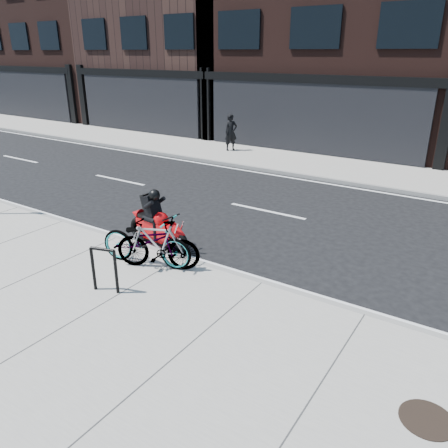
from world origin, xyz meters
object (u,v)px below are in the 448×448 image
Objects in this scene: bike_rack at (104,266)px; bicycle_front at (146,241)px; bicycle_rear at (158,244)px; pedestrian at (231,132)px; motorcycle at (160,225)px; manhole_cover at (427,419)px.

bicycle_front reaches higher than bike_rack.
pedestrian is at bearing -178.57° from bicycle_rear.
motorcycle is at bearing 105.49° from bike_rack.
bike_rack is 1.27m from bicycle_rear.
motorcycle is (-0.81, 0.99, -0.08)m from bicycle_rear.
motorcycle reaches higher than bike_rack.
bicycle_front is at bearing -57.98° from motorcycle.
pedestrian is (-4.66, 10.60, 0.28)m from bicycle_front.
manhole_cover is (5.59, -0.01, -0.51)m from bike_rack.
bicycle_rear is (0.31, 0.00, -0.01)m from bicycle_front.
bike_rack reaches higher than manhole_cover.
bicycle_rear is 0.92× the size of motorcycle.
bicycle_front reaches higher than manhole_cover.
pedestrian reaches higher than bicycle_front.
bike_rack is 5.62m from manhole_cover.
motorcycle is 2.88× the size of manhole_cover.
bike_rack is 0.51× the size of bicycle_rear.
bike_rack is 0.55× the size of pedestrian.
manhole_cover is (5.72, -1.27, -0.52)m from bicycle_front.
pedestrian reaches higher than motorcycle.
bicycle_front is 0.31m from bicycle_rear.
bike_rack is 1.34× the size of manhole_cover.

